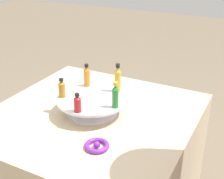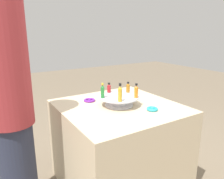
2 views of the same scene
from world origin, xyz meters
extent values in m
cube|color=beige|center=(0.00, 0.00, 0.37)|extent=(0.94, 0.94, 0.74)
cylinder|color=silver|center=(0.00, 0.00, 0.75)|extent=(0.23, 0.23, 0.01)
cylinder|color=silver|center=(0.00, 0.00, 0.78)|extent=(0.12, 0.12, 0.06)
cylinder|color=silver|center=(0.00, 0.00, 0.82)|extent=(0.33, 0.33, 0.01)
cylinder|color=#B21E23|center=(-0.14, -0.01, 0.86)|extent=(0.03, 0.03, 0.06)
cone|color=#B21E23|center=(-0.14, -0.01, 0.89)|extent=(0.03, 0.03, 0.01)
cylinder|color=black|center=(-0.14, -0.01, 0.90)|extent=(0.02, 0.02, 0.01)
cylinder|color=#288438|center=(-0.03, -0.14, 0.87)|extent=(0.03, 0.03, 0.09)
cone|color=#288438|center=(-0.03, -0.14, 0.92)|extent=(0.03, 0.03, 0.02)
cylinder|color=gold|center=(-0.03, -0.14, 0.94)|extent=(0.02, 0.02, 0.02)
cylinder|color=gold|center=(0.12, -0.07, 0.88)|extent=(0.03, 0.03, 0.10)
cone|color=gold|center=(0.12, -0.07, 0.94)|extent=(0.03, 0.03, 0.02)
cylinder|color=black|center=(0.12, -0.07, 0.96)|extent=(0.02, 0.02, 0.02)
cylinder|color=orange|center=(0.11, 0.09, 0.87)|extent=(0.03, 0.03, 0.08)
cone|color=orange|center=(0.11, 0.09, 0.92)|extent=(0.03, 0.03, 0.02)
cylinder|color=black|center=(0.11, 0.09, 0.93)|extent=(0.02, 0.02, 0.01)
cylinder|color=#AD6B19|center=(-0.06, 0.13, 0.86)|extent=(0.03, 0.03, 0.07)
cone|color=#AD6B19|center=(-0.06, 0.13, 0.90)|extent=(0.03, 0.03, 0.01)
cylinder|color=black|center=(-0.06, 0.13, 0.91)|extent=(0.02, 0.02, 0.01)
torus|color=#2DB7CC|center=(0.23, 0.16, 0.75)|extent=(0.09, 0.09, 0.02)
sphere|color=#2DB7CC|center=(0.23, 0.16, 0.76)|extent=(0.03, 0.03, 0.03)
torus|color=purple|center=(-0.23, -0.16, 0.75)|extent=(0.10, 0.10, 0.02)
sphere|color=purple|center=(-0.23, -0.16, 0.76)|extent=(0.03, 0.03, 0.03)
camera|label=1|loc=(-1.11, -0.68, 1.48)|focal=50.00mm
camera|label=2|loc=(1.43, -0.95, 1.34)|focal=35.00mm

